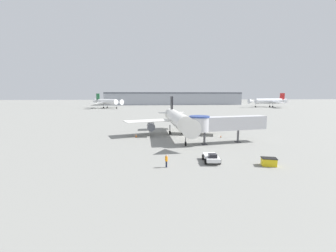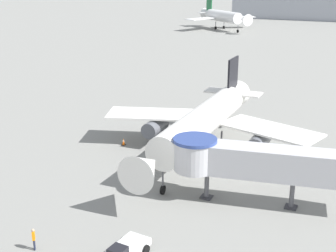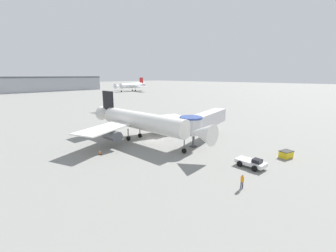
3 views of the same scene
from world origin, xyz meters
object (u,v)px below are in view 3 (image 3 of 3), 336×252
(traffic_cone_starboard_wing, at_px, (184,133))
(ground_crew_marshaller, at_px, (242,180))
(service_container_yellow, at_px, (286,154))
(traffic_cone_port_wing, at_px, (100,152))
(pushback_tug_white, at_px, (251,163))
(main_airplane, at_px, (140,121))
(jet_bridge, at_px, (203,121))
(background_jet_red_tail, at_px, (132,85))

(traffic_cone_starboard_wing, relative_size, ground_crew_marshaller, 0.35)
(service_container_yellow, relative_size, traffic_cone_port_wing, 2.90)
(pushback_tug_white, height_order, ground_crew_marshaller, ground_crew_marshaller)
(pushback_tug_white, relative_size, service_container_yellow, 1.80)
(main_airplane, distance_m, pushback_tug_white, 22.59)
(traffic_cone_starboard_wing, bearing_deg, ground_crew_marshaller, -126.19)
(main_airplane, xyz_separation_m, traffic_cone_starboard_wing, (10.08, -3.26, -3.78))
(main_airplane, distance_m, service_container_yellow, 26.88)
(jet_bridge, height_order, service_container_yellow, jet_bridge)
(jet_bridge, bearing_deg, service_container_yellow, -93.68)
(service_container_yellow, bearing_deg, traffic_cone_starboard_wing, 88.85)
(ground_crew_marshaller, bearing_deg, traffic_cone_port_wing, -21.52)
(traffic_cone_port_wing, relative_size, ground_crew_marshaller, 0.46)
(main_airplane, height_order, traffic_cone_starboard_wing, main_airplane)
(main_airplane, distance_m, jet_bridge, 12.56)
(pushback_tug_white, xyz_separation_m, background_jet_red_tail, (90.52, 139.95, 4.23))
(traffic_cone_port_wing, bearing_deg, service_container_yellow, -50.26)
(main_airplane, bearing_deg, background_jet_red_tail, 51.83)
(traffic_cone_port_wing, distance_m, ground_crew_marshaller, 23.45)
(ground_crew_marshaller, bearing_deg, service_container_yellow, -127.05)
(service_container_yellow, bearing_deg, ground_crew_marshaller, 176.76)
(jet_bridge, distance_m, ground_crew_marshaller, 19.78)
(jet_bridge, relative_size, background_jet_red_tail, 0.49)
(jet_bridge, distance_m, traffic_cone_starboard_wing, 7.72)
(pushback_tug_white, bearing_deg, main_airplane, 101.03)
(ground_crew_marshaller, distance_m, background_jet_red_tail, 172.06)
(background_jet_red_tail, bearing_deg, pushback_tug_white, -38.97)
(jet_bridge, xyz_separation_m, background_jet_red_tail, (84.35, 127.29, 0.71))
(traffic_cone_starboard_wing, xyz_separation_m, background_jet_red_tail, (82.36, 120.95, 4.64))
(jet_bridge, xyz_separation_m, ground_crew_marshaller, (-13.19, -14.40, -3.18))
(main_airplane, relative_size, traffic_cone_starboard_wing, 48.90)
(pushback_tug_white, bearing_deg, background_jet_red_tail, 63.20)
(traffic_cone_port_wing, distance_m, background_jet_red_tail, 156.98)
(traffic_cone_starboard_wing, height_order, ground_crew_marshaller, ground_crew_marshaller)
(traffic_cone_port_wing, xyz_separation_m, ground_crew_marshaller, (4.99, -22.90, 0.65))
(background_jet_red_tail, bearing_deg, jet_bridge, -39.60)
(traffic_cone_starboard_wing, distance_m, background_jet_red_tail, 146.40)
(service_container_yellow, bearing_deg, pushback_tug_white, 161.55)
(traffic_cone_starboard_wing, xyz_separation_m, ground_crew_marshaller, (-15.18, -20.74, 0.75))
(service_container_yellow, xyz_separation_m, ground_crew_marshaller, (-14.74, 0.84, 0.47))
(service_container_yellow, distance_m, background_jet_red_tail, 164.89)
(main_airplane, relative_size, ground_crew_marshaller, 16.93)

